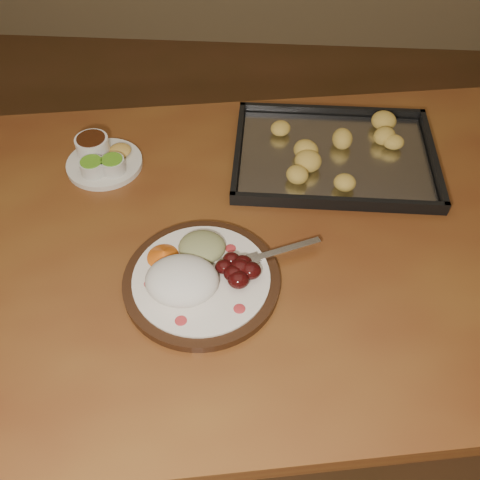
{
  "coord_description": "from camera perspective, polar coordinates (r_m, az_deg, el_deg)",
  "views": [
    {
      "loc": [
        0.27,
        -0.83,
        1.53
      ],
      "look_at": [
        0.23,
        -0.16,
        0.77
      ],
      "focal_mm": 40.0,
      "sensor_mm": 36.0,
      "label": 1
    }
  ],
  "objects": [
    {
      "name": "ground",
      "position": [
        1.77,
        -7.24,
        -12.29
      ],
      "size": [
        4.0,
        4.0,
        0.0
      ],
      "primitive_type": "plane",
      "color": "brown",
      "rests_on": "ground"
    },
    {
      "name": "dining_table",
      "position": [
        1.13,
        -2.75,
        -2.9
      ],
      "size": [
        1.63,
        1.14,
        0.75
      ],
      "rotation": [
        0.0,
        0.0,
        0.17
      ],
      "color": "brown",
      "rests_on": "ground"
    },
    {
      "name": "dinner_plate",
      "position": [
        0.96,
        -4.49,
        -3.85
      ],
      "size": [
        0.36,
        0.28,
        0.07
      ],
      "rotation": [
        0.0,
        0.0,
        0.46
      ],
      "color": "black",
      "rests_on": "dining_table"
    },
    {
      "name": "condiment_saucer",
      "position": [
        1.23,
        -14.56,
        8.45
      ],
      "size": [
        0.17,
        0.17,
        0.06
      ],
      "rotation": [
        0.0,
        0.0,
        0.54
      ],
      "color": "silver",
      "rests_on": "dining_table"
    },
    {
      "name": "baking_tray",
      "position": [
        1.23,
        10.04,
        9.01
      ],
      "size": [
        0.44,
        0.33,
        0.05
      ],
      "rotation": [
        0.0,
        0.0,
        -0.0
      ],
      "color": "black",
      "rests_on": "dining_table"
    }
  ]
}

